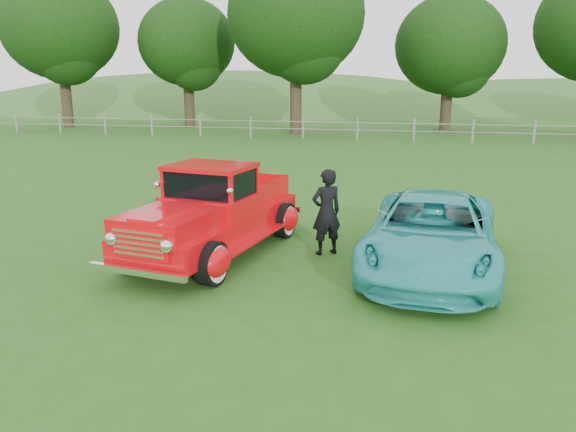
% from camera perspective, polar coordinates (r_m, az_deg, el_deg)
% --- Properties ---
extents(ground, '(140.00, 140.00, 0.00)m').
position_cam_1_polar(ground, '(9.74, -4.62, -6.43)').
color(ground, '#275115').
rests_on(ground, ground).
extents(distant_hills, '(116.00, 60.00, 18.00)m').
position_cam_1_polar(distant_hills, '(68.99, 6.29, 7.36)').
color(distant_hills, '#326425').
rests_on(distant_hills, ground).
extents(fence_line, '(48.00, 0.12, 1.20)m').
position_cam_1_polar(fence_line, '(30.98, 7.06, 8.77)').
color(fence_line, gray).
rests_on(fence_line, ground).
extents(tree_far_west, '(7.60, 7.60, 9.93)m').
position_cam_1_polar(tree_far_west, '(41.58, -22.17, 17.33)').
color(tree_far_west, '#312518').
rests_on(tree_far_west, ground).
extents(tree_mid_west, '(6.40, 6.40, 8.46)m').
position_cam_1_polar(tree_mid_west, '(39.60, -10.25, 16.95)').
color(tree_mid_west, '#312518').
rests_on(tree_mid_west, ground).
extents(tree_near_west, '(8.00, 8.00, 10.42)m').
position_cam_1_polar(tree_near_west, '(34.55, 0.82, 19.69)').
color(tree_near_west, '#312518').
rests_on(tree_near_west, ground).
extents(tree_near_east, '(6.80, 6.80, 8.33)m').
position_cam_1_polar(tree_near_east, '(37.86, 16.14, 16.32)').
color(tree_near_east, '#312518').
rests_on(tree_near_east, ground).
extents(red_pickup, '(2.88, 5.22, 1.78)m').
position_cam_1_polar(red_pickup, '(10.95, -7.58, 0.17)').
color(red_pickup, black).
rests_on(red_pickup, ground).
extents(teal_sedan, '(2.64, 5.02, 1.35)m').
position_cam_1_polar(teal_sedan, '(10.29, 14.38, -1.77)').
color(teal_sedan, teal).
rests_on(teal_sedan, ground).
extents(man, '(0.74, 0.68, 1.69)m').
position_cam_1_polar(man, '(10.86, 3.92, 0.41)').
color(man, black).
rests_on(man, ground).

